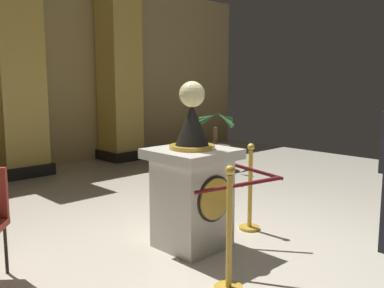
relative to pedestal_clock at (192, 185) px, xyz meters
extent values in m
plane|color=beige|center=(0.15, -0.07, -0.65)|extent=(12.14, 12.14, 0.00)
cube|color=tan|center=(0.15, 5.09, 1.20)|extent=(12.14, 0.16, 3.70)
cube|color=beige|center=(0.00, 0.00, -0.19)|extent=(0.61, 0.61, 0.92)
cube|color=beige|center=(0.00, 0.00, 0.32)|extent=(0.77, 0.77, 0.10)
cylinder|color=gold|center=(0.00, -0.32, -0.08)|extent=(0.41, 0.03, 0.41)
cylinder|color=black|center=(0.00, -0.31, -0.08)|extent=(0.46, 0.01, 0.46)
cylinder|color=gold|center=(0.00, 0.00, 0.39)|extent=(0.46, 0.46, 0.04)
cone|color=black|center=(0.00, 0.00, 0.62)|extent=(0.34, 0.34, 0.42)
cylinder|color=gold|center=(0.00, 0.00, 0.82)|extent=(0.03, 0.03, 0.06)
sphere|color=beige|center=(0.00, 0.00, 0.91)|extent=(0.26, 0.26, 0.26)
cylinder|color=gold|center=(-0.44, -0.88, -0.64)|extent=(0.24, 0.24, 0.03)
cylinder|color=gold|center=(-0.44, -0.88, -0.17)|extent=(0.05, 0.05, 0.97)
sphere|color=gold|center=(-0.44, -0.88, 0.35)|extent=(0.08, 0.08, 0.08)
cylinder|color=gold|center=(0.84, -0.08, -0.64)|extent=(0.24, 0.24, 0.03)
cylinder|color=gold|center=(0.84, -0.08, -0.19)|extent=(0.05, 0.05, 0.92)
sphere|color=gold|center=(0.84, -0.08, 0.31)|extent=(0.08, 0.08, 0.08)
cylinder|color=#591419|center=(-0.12, -0.68, 0.14)|extent=(0.44, 0.66, 0.22)
cylinder|color=#591419|center=(0.52, -0.28, 0.14)|extent=(0.44, 0.66, 0.22)
sphere|color=#591419|center=(0.20, -0.48, 0.05)|extent=(0.04, 0.04, 0.04)
cube|color=black|center=(2.33, 4.61, -0.55)|extent=(0.80, 0.80, 0.20)
cube|color=gold|center=(2.33, 4.61, 1.12)|extent=(0.70, 0.70, 3.55)
cube|color=black|center=(0.15, 4.61, -0.55)|extent=(0.90, 0.90, 0.20)
cube|color=gold|center=(0.15, 4.61, 1.12)|extent=(0.78, 0.78, 3.55)
cylinder|color=#4C3828|center=(2.99, 2.47, -0.43)|extent=(0.58, 0.58, 0.45)
cylinder|color=brown|center=(2.99, 2.47, -0.02)|extent=(0.08, 0.08, 0.36)
cone|color=#2D662D|center=(3.21, 2.47, 0.33)|extent=(0.45, 0.10, 0.22)
cone|color=#2D662D|center=(3.01, 2.69, 0.33)|extent=(0.13, 0.45, 0.23)
cone|color=#2D662D|center=(2.77, 2.48, 0.33)|extent=(0.45, 0.12, 0.24)
cone|color=#2D662D|center=(2.99, 2.25, 0.33)|extent=(0.10, 0.43, 0.31)
cylinder|color=black|center=(-1.62, 0.70, -0.43)|extent=(0.03, 0.03, 0.45)
camera|label=1|loc=(-2.99, -3.10, 1.07)|focal=40.90mm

